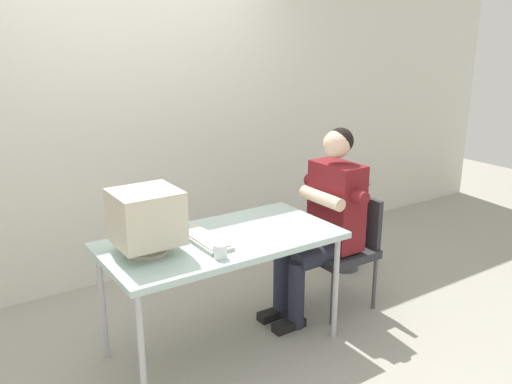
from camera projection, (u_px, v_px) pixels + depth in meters
The scene contains 9 objects.
ground_plane at pixel (224, 346), 3.48m from camera, with size 12.00×12.00×0.00m, color #9E998E.
wall_back at pixel (165, 92), 4.33m from camera, with size 8.00×0.10×3.00m, color silver.
desk at pixel (222, 245), 3.28m from camera, with size 1.46×0.75×0.76m.
crt_monitor at pixel (147, 217), 2.98m from camera, with size 0.37×0.34×0.37m.
keyboard at pixel (204, 239), 3.20m from camera, with size 0.16×0.47×0.03m.
office_chair at pixel (343, 243), 3.91m from camera, with size 0.47×0.47×0.83m.
person_seated at pixel (326, 217), 3.75m from camera, with size 0.70×0.59×1.34m.
potted_plant at pixel (346, 229), 4.53m from camera, with size 0.59×0.56×0.86m.
desk_mug at pixel (220, 251), 2.96m from camera, with size 0.07×0.08×0.08m.
Camera 1 is at (-1.52, -2.65, 1.96)m, focal length 37.44 mm.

